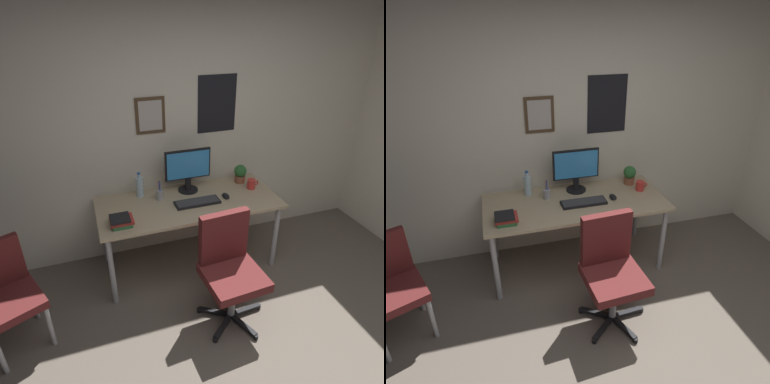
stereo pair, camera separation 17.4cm
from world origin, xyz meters
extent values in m
cube|color=beige|center=(0.00, 2.15, 1.30)|extent=(4.40, 0.08, 2.60)
cube|color=#4C3823|center=(-0.38, 2.11, 1.49)|extent=(0.28, 0.02, 0.34)
cube|color=beige|center=(-0.38, 2.09, 1.49)|extent=(0.22, 0.00, 0.28)
cube|color=black|center=(0.29, 2.11, 1.54)|extent=(0.40, 0.01, 0.56)
cube|color=tan|center=(-0.14, 1.70, 0.73)|extent=(1.73, 0.75, 0.03)
cylinder|color=#9EA0A5|center=(-0.95, 1.38, 0.36)|extent=(0.05, 0.05, 0.71)
cylinder|color=#9EA0A5|center=(0.66, 1.38, 0.36)|extent=(0.05, 0.05, 0.71)
cylinder|color=#9EA0A5|center=(-0.95, 2.01, 0.36)|extent=(0.05, 0.05, 0.71)
cylinder|color=#9EA0A5|center=(0.66, 2.01, 0.36)|extent=(0.05, 0.05, 0.71)
cube|color=#591E1E|center=(-0.03, 0.88, 0.46)|extent=(0.49, 0.49, 0.08)
cube|color=#591E1E|center=(-0.05, 1.08, 0.72)|extent=(0.42, 0.10, 0.45)
cylinder|color=#9EA0A5|center=(-0.03, 0.88, 0.21)|extent=(0.06, 0.06, 0.42)
cube|color=black|center=(0.11, 0.89, 0.04)|extent=(0.28, 0.06, 0.03)
cylinder|color=black|center=(0.24, 0.90, 0.02)|extent=(0.04, 0.04, 0.04)
cube|color=black|center=(0.00, 1.01, 0.04)|extent=(0.11, 0.28, 0.03)
cylinder|color=black|center=(0.03, 1.15, 0.02)|extent=(0.04, 0.04, 0.04)
cube|color=black|center=(-0.15, 0.95, 0.04)|extent=(0.26, 0.18, 0.03)
cylinder|color=black|center=(-0.27, 1.03, 0.02)|extent=(0.04, 0.04, 0.04)
cube|color=black|center=(-0.14, 0.79, 0.04)|extent=(0.24, 0.21, 0.03)
cylinder|color=black|center=(-0.25, 0.70, 0.02)|extent=(0.04, 0.04, 0.04)
cube|color=black|center=(0.02, 0.75, 0.04)|extent=(0.14, 0.28, 0.03)
cylinder|color=black|center=(0.07, 0.62, 0.02)|extent=(0.04, 0.04, 0.04)
cube|color=#591E1E|center=(-1.70, 1.19, 0.44)|extent=(0.55, 0.55, 0.07)
cylinder|color=#9EA0A5|center=(-1.80, 0.95, 0.20)|extent=(0.05, 0.05, 0.41)
cylinder|color=#9EA0A5|center=(-1.47, 1.09, 0.20)|extent=(0.05, 0.05, 0.41)
cylinder|color=#9EA0A5|center=(-1.61, 1.42, 0.20)|extent=(0.05, 0.05, 0.41)
cylinder|color=black|center=(-0.08, 1.91, 0.75)|extent=(0.20, 0.20, 0.01)
cube|color=black|center=(-0.08, 1.91, 0.82)|extent=(0.05, 0.04, 0.12)
cube|color=black|center=(-0.08, 1.92, 1.03)|extent=(0.46, 0.02, 0.30)
cube|color=#338CD8|center=(-0.08, 1.90, 1.03)|extent=(0.43, 0.00, 0.27)
cube|color=black|center=(-0.08, 1.63, 0.75)|extent=(0.43, 0.15, 0.02)
cube|color=#38383A|center=(-0.08, 1.63, 0.76)|extent=(0.41, 0.13, 0.00)
ellipsoid|color=black|center=(0.22, 1.65, 0.76)|extent=(0.06, 0.11, 0.04)
cylinder|color=silver|center=(-0.56, 1.95, 0.84)|extent=(0.07, 0.07, 0.20)
cylinder|color=silver|center=(-0.56, 1.95, 0.96)|extent=(0.03, 0.03, 0.04)
cylinder|color=#2659B2|center=(-0.56, 1.95, 0.99)|extent=(0.03, 0.03, 0.01)
cylinder|color=red|center=(0.55, 1.75, 0.79)|extent=(0.08, 0.08, 0.10)
torus|color=red|center=(0.60, 1.75, 0.79)|extent=(0.05, 0.01, 0.05)
cylinder|color=brown|center=(0.50, 1.91, 0.78)|extent=(0.11, 0.11, 0.07)
sphere|color=#2D6B33|center=(0.50, 1.91, 0.87)|extent=(0.13, 0.13, 0.13)
ellipsoid|color=#287A38|center=(0.47, 1.94, 0.87)|extent=(0.07, 0.08, 0.02)
ellipsoid|color=#287A38|center=(0.53, 1.94, 0.89)|extent=(0.07, 0.08, 0.02)
ellipsoid|color=#287A38|center=(0.47, 1.88, 0.88)|extent=(0.08, 0.07, 0.02)
cylinder|color=#9EA0A5|center=(-0.39, 1.82, 0.79)|extent=(0.07, 0.07, 0.09)
cylinder|color=#263FBF|center=(-0.39, 1.82, 0.87)|extent=(0.01, 0.01, 0.13)
cylinder|color=red|center=(-0.40, 1.83, 0.87)|extent=(0.01, 0.01, 0.13)
cylinder|color=black|center=(-0.39, 1.83, 0.87)|extent=(0.01, 0.01, 0.13)
cylinder|color=#9EA0A5|center=(-0.38, 1.82, 0.87)|extent=(0.01, 0.03, 0.14)
cylinder|color=#9EA0A5|center=(-0.40, 1.82, 0.87)|extent=(0.01, 0.02, 0.14)
cube|color=#33723F|center=(-0.81, 1.49, 0.76)|extent=(0.16, 0.16, 0.03)
cube|color=#B22D28|center=(-0.81, 1.49, 0.79)|extent=(0.19, 0.16, 0.03)
cube|color=black|center=(-0.82, 1.48, 0.82)|extent=(0.16, 0.15, 0.03)
camera|label=1|loc=(-1.02, -0.98, 2.34)|focal=31.76mm
camera|label=2|loc=(-0.86, -1.03, 2.34)|focal=31.76mm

